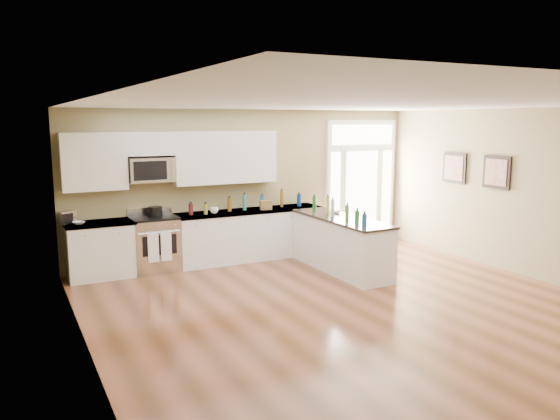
{
  "coord_description": "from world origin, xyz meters",
  "views": [
    {
      "loc": [
        -4.24,
        -5.53,
        2.59
      ],
      "look_at": [
        -0.38,
        2.0,
        1.2
      ],
      "focal_mm": 35.0,
      "sensor_mm": 36.0,
      "label": 1
    }
  ],
  "objects_px": {
    "toaster_oven": "(67,217)",
    "peninsula_cabinet": "(340,246)",
    "kitchen_range": "(155,244)",
    "stockpot": "(155,211)"
  },
  "relations": [
    {
      "from": "kitchen_range",
      "to": "toaster_oven",
      "type": "relative_size",
      "value": 4.51
    },
    {
      "from": "stockpot",
      "to": "toaster_oven",
      "type": "bearing_deg",
      "value": 177.15
    },
    {
      "from": "kitchen_range",
      "to": "peninsula_cabinet",
      "type": "bearing_deg",
      "value": -26.67
    },
    {
      "from": "stockpot",
      "to": "toaster_oven",
      "type": "height_order",
      "value": "toaster_oven"
    },
    {
      "from": "toaster_oven",
      "to": "peninsula_cabinet",
      "type": "bearing_deg",
      "value": -40.26
    },
    {
      "from": "peninsula_cabinet",
      "to": "kitchen_range",
      "type": "xyz_separation_m",
      "value": [
        -2.88,
        1.45,
        0.04
      ]
    },
    {
      "from": "kitchen_range",
      "to": "toaster_oven",
      "type": "bearing_deg",
      "value": 175.55
    },
    {
      "from": "kitchen_range",
      "to": "stockpot",
      "type": "relative_size",
      "value": 4.4
    },
    {
      "from": "peninsula_cabinet",
      "to": "toaster_oven",
      "type": "height_order",
      "value": "toaster_oven"
    },
    {
      "from": "peninsula_cabinet",
      "to": "stockpot",
      "type": "distance_m",
      "value": 3.27
    }
  ]
}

